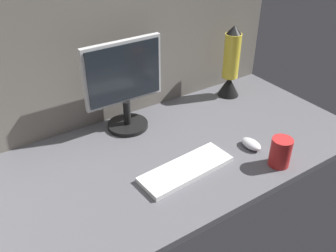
% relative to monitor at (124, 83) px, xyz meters
% --- Properties ---
extents(ground_plane, '(1.80, 0.80, 0.03)m').
position_rel_monitor_xyz_m(ground_plane, '(-0.03, -0.25, -0.23)').
color(ground_plane, '#515156').
extents(cubicle_wall_back, '(1.80, 0.05, 0.61)m').
position_rel_monitor_xyz_m(cubicle_wall_back, '(-0.03, 0.12, 0.09)').
color(cubicle_wall_back, slate).
rests_on(cubicle_wall_back, ground_plane).
extents(monitor, '(0.35, 0.18, 0.40)m').
position_rel_monitor_xyz_m(monitor, '(0.00, 0.00, 0.00)').
color(monitor, black).
rests_on(monitor, ground_plane).
extents(keyboard, '(0.38, 0.16, 0.02)m').
position_rel_monitor_xyz_m(keyboard, '(0.04, -0.40, -0.20)').
color(keyboard, silver).
rests_on(keyboard, ground_plane).
extents(mouse, '(0.06, 0.10, 0.03)m').
position_rel_monitor_xyz_m(mouse, '(0.35, -0.43, -0.20)').
color(mouse, silver).
rests_on(mouse, ground_plane).
extents(mug_red_plastic, '(0.08, 0.08, 0.12)m').
position_rel_monitor_xyz_m(mug_red_plastic, '(0.36, -0.56, -0.15)').
color(mug_red_plastic, red).
rests_on(mug_red_plastic, ground_plane).
extents(lava_lamp, '(0.11, 0.11, 0.36)m').
position_rel_monitor_xyz_m(lava_lamp, '(0.58, -0.02, -0.06)').
color(lava_lamp, black).
rests_on(lava_lamp, ground_plane).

